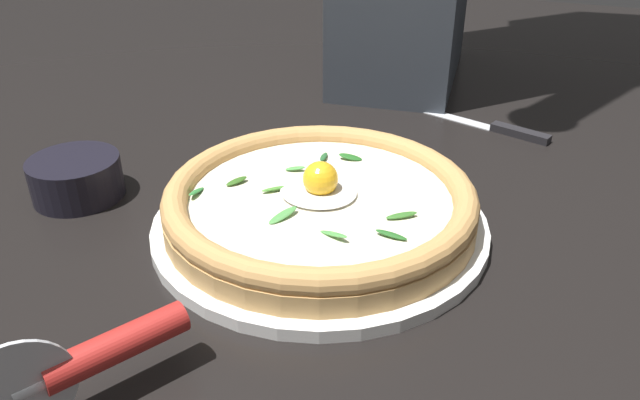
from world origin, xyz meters
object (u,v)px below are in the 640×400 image
object	(u,v)px
pizza	(320,201)
table_knife	(493,127)
pizza_cutter	(91,361)
side_bowl	(76,178)

from	to	relation	value
pizza	table_knife	xyz separation A→B (m)	(0.12, 0.31, -0.03)
pizza	pizza_cutter	world-z (taller)	pizza_cutter
side_bowl	pizza_cutter	size ratio (longest dim) A/B	0.66
table_knife	side_bowl	bearing A→B (deg)	-136.86
side_bowl	table_knife	distance (m)	0.52
pizza_cutter	side_bowl	bearing A→B (deg)	134.27
pizza_cutter	table_knife	distance (m)	0.59
side_bowl	pizza_cutter	xyz separation A→B (m)	(0.21, -0.22, 0.02)
pizza	pizza_cutter	xyz separation A→B (m)	(-0.05, -0.26, 0.01)
pizza_cutter	table_knife	world-z (taller)	pizza_cutter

